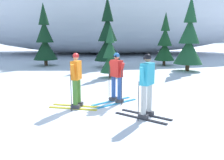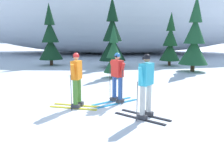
{
  "view_description": "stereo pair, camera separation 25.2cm",
  "coord_description": "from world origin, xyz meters",
  "px_view_note": "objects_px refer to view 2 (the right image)",
  "views": [
    {
      "loc": [
        1.07,
        -7.13,
        2.35
      ],
      "look_at": [
        1.12,
        0.03,
        0.95
      ],
      "focal_mm": 36.79,
      "sensor_mm": 36.0,
      "label": 1
    },
    {
      "loc": [
        1.32,
        -7.12,
        2.35
      ],
      "look_at": [
        1.12,
        0.03,
        0.95
      ],
      "focal_mm": 36.79,
      "sensor_mm": 36.0,
      "label": 2
    }
  ],
  "objects_px": {
    "skier_orange_jacket": "(77,79)",
    "pine_tree_right": "(170,44)",
    "skier_red_jacket": "(117,77)",
    "pine_tree_left": "(50,40)",
    "pine_tree_center_left": "(112,38)",
    "pine_tree_far_right": "(194,40)",
    "skier_cyan_jacket": "(146,84)",
    "pine_tree_center_right": "(114,56)"
  },
  "relations": [
    {
      "from": "skier_red_jacket",
      "to": "pine_tree_right",
      "type": "bearing_deg",
      "value": 68.32
    },
    {
      "from": "pine_tree_center_right",
      "to": "pine_tree_far_right",
      "type": "relative_size",
      "value": 0.61
    },
    {
      "from": "skier_red_jacket",
      "to": "pine_tree_far_right",
      "type": "relative_size",
      "value": 0.37
    },
    {
      "from": "pine_tree_right",
      "to": "skier_cyan_jacket",
      "type": "bearing_deg",
      "value": -105.4
    },
    {
      "from": "pine_tree_center_right",
      "to": "pine_tree_right",
      "type": "distance_m",
      "value": 6.79
    },
    {
      "from": "skier_cyan_jacket",
      "to": "pine_tree_center_left",
      "type": "distance_m",
      "value": 10.84
    },
    {
      "from": "skier_cyan_jacket",
      "to": "pine_tree_center_left",
      "type": "height_order",
      "value": "pine_tree_center_left"
    },
    {
      "from": "skier_cyan_jacket",
      "to": "pine_tree_left",
      "type": "distance_m",
      "value": 13.2
    },
    {
      "from": "skier_red_jacket",
      "to": "pine_tree_right",
      "type": "xyz_separation_m",
      "value": [
        4.05,
        10.19,
        0.79
      ]
    },
    {
      "from": "skier_orange_jacket",
      "to": "skier_cyan_jacket",
      "type": "bearing_deg",
      "value": -23.67
    },
    {
      "from": "pine_tree_right",
      "to": "pine_tree_far_right",
      "type": "distance_m",
      "value": 3.05
    },
    {
      "from": "skier_cyan_jacket",
      "to": "pine_tree_right",
      "type": "xyz_separation_m",
      "value": [
        3.23,
        11.74,
        0.72
      ]
    },
    {
      "from": "pine_tree_right",
      "to": "pine_tree_center_left",
      "type": "bearing_deg",
      "value": -166.96
    },
    {
      "from": "skier_cyan_jacket",
      "to": "pine_tree_center_left",
      "type": "relative_size",
      "value": 0.36
    },
    {
      "from": "skier_cyan_jacket",
      "to": "pine_tree_center_right",
      "type": "relative_size",
      "value": 0.62
    },
    {
      "from": "skier_red_jacket",
      "to": "pine_tree_right",
      "type": "height_order",
      "value": "pine_tree_right"
    },
    {
      "from": "pine_tree_left",
      "to": "pine_tree_center_left",
      "type": "height_order",
      "value": "pine_tree_center_left"
    },
    {
      "from": "skier_red_jacket",
      "to": "pine_tree_left",
      "type": "bearing_deg",
      "value": 117.51
    },
    {
      "from": "skier_orange_jacket",
      "to": "skier_cyan_jacket",
      "type": "distance_m",
      "value": 2.33
    },
    {
      "from": "pine_tree_far_right",
      "to": "pine_tree_center_right",
      "type": "bearing_deg",
      "value": -155.41
    },
    {
      "from": "pine_tree_center_right",
      "to": "pine_tree_center_left",
      "type": "bearing_deg",
      "value": 92.57
    },
    {
      "from": "skier_orange_jacket",
      "to": "pine_tree_far_right",
      "type": "height_order",
      "value": "pine_tree_far_right"
    },
    {
      "from": "skier_red_jacket",
      "to": "skier_cyan_jacket",
      "type": "height_order",
      "value": "skier_cyan_jacket"
    },
    {
      "from": "skier_cyan_jacket",
      "to": "pine_tree_far_right",
      "type": "xyz_separation_m",
      "value": [
        4.13,
        8.83,
        1.03
      ]
    },
    {
      "from": "pine_tree_far_right",
      "to": "pine_tree_right",
      "type": "bearing_deg",
      "value": 107.15
    },
    {
      "from": "pine_tree_left",
      "to": "pine_tree_far_right",
      "type": "bearing_deg",
      "value": -15.53
    },
    {
      "from": "pine_tree_center_left",
      "to": "pine_tree_far_right",
      "type": "height_order",
      "value": "pine_tree_center_left"
    },
    {
      "from": "skier_red_jacket",
      "to": "pine_tree_far_right",
      "type": "distance_m",
      "value": 8.87
    },
    {
      "from": "skier_cyan_jacket",
      "to": "pine_tree_center_right",
      "type": "xyz_separation_m",
      "value": [
        -1.03,
        6.47,
        0.25
      ]
    },
    {
      "from": "pine_tree_center_left",
      "to": "pine_tree_far_right",
      "type": "distance_m",
      "value": 5.67
    },
    {
      "from": "skier_orange_jacket",
      "to": "skier_red_jacket",
      "type": "bearing_deg",
      "value": 25.14
    },
    {
      "from": "skier_cyan_jacket",
      "to": "pine_tree_center_left",
      "type": "xyz_separation_m",
      "value": [
        -1.22,
        10.71,
        1.14
      ]
    },
    {
      "from": "skier_red_jacket",
      "to": "skier_cyan_jacket",
      "type": "relative_size",
      "value": 0.95
    },
    {
      "from": "skier_red_jacket",
      "to": "pine_tree_right",
      "type": "distance_m",
      "value": 10.99
    },
    {
      "from": "skier_orange_jacket",
      "to": "pine_tree_right",
      "type": "xyz_separation_m",
      "value": [
        5.36,
        10.8,
        0.76
      ]
    },
    {
      "from": "pine_tree_center_right",
      "to": "pine_tree_right",
      "type": "xyz_separation_m",
      "value": [
        4.27,
        5.26,
        0.47
      ]
    },
    {
      "from": "skier_cyan_jacket",
      "to": "pine_tree_center_right",
      "type": "distance_m",
      "value": 6.56
    },
    {
      "from": "skier_red_jacket",
      "to": "pine_tree_far_right",
      "type": "bearing_deg",
      "value": 55.83
    },
    {
      "from": "skier_orange_jacket",
      "to": "pine_tree_right",
      "type": "height_order",
      "value": "pine_tree_right"
    },
    {
      "from": "pine_tree_left",
      "to": "pine_tree_center_left",
      "type": "bearing_deg",
      "value": -11.25
    },
    {
      "from": "pine_tree_center_left",
      "to": "pine_tree_far_right",
      "type": "xyz_separation_m",
      "value": [
        5.35,
        -1.87,
        -0.11
      ]
    },
    {
      "from": "pine_tree_left",
      "to": "pine_tree_center_right",
      "type": "xyz_separation_m",
      "value": [
        5.05,
        -5.2,
        -0.76
      ]
    }
  ]
}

